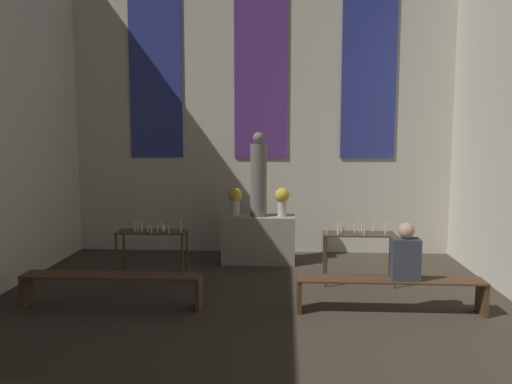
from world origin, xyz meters
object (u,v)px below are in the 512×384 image
at_px(candle_rack_left, 152,238).
at_px(candle_rack_right, 359,241).
at_px(flower_vase_right, 282,199).
at_px(pew_back_right, 390,287).
at_px(statue, 259,177).
at_px(pew_back_left, 112,282).
at_px(person_seated, 406,254).
at_px(altar, 258,239).
at_px(flower_vase_left, 235,199).

height_order(candle_rack_left, candle_rack_right, candle_rack_right).
xyz_separation_m(flower_vase_right, pew_back_right, (1.45, -2.52, -0.84)).
relative_size(statue, candle_rack_left, 1.37).
xyz_separation_m(pew_back_left, person_seated, (3.96, -0.00, 0.45)).
distance_m(candle_rack_right, pew_back_left, 3.77).
bearing_deg(candle_rack_right, pew_back_right, -79.39).
relative_size(candle_rack_left, pew_back_right, 0.45).
height_order(statue, pew_back_right, statue).
relative_size(statue, flower_vase_right, 2.94).
bearing_deg(candle_rack_right, person_seated, -71.37).
distance_m(flower_vase_right, candle_rack_right, 1.82).
xyz_separation_m(altar, flower_vase_right, (0.43, 0.00, 0.75)).
bearing_deg(altar, pew_back_right, -53.22).
bearing_deg(person_seated, pew_back_left, 180.00).
bearing_deg(flower_vase_left, person_seated, -45.17).
bearing_deg(candle_rack_right, candle_rack_left, -179.92).
height_order(flower_vase_right, candle_rack_right, flower_vase_right).
height_order(statue, flower_vase_left, statue).
height_order(flower_vase_left, pew_back_right, flower_vase_left).
height_order(flower_vase_left, pew_back_left, flower_vase_left).
distance_m(flower_vase_left, pew_back_left, 3.03).
distance_m(altar, statue, 1.15).
bearing_deg(statue, candle_rack_left, -142.49).
distance_m(statue, person_seated, 3.36).
height_order(altar, candle_rack_right, candle_rack_right).
relative_size(candle_rack_left, person_seated, 1.47).
height_order(candle_rack_left, pew_back_left, candle_rack_left).
height_order(altar, statue, statue).
xyz_separation_m(statue, person_seated, (2.07, -2.52, -0.79)).
bearing_deg(flower_vase_left, statue, 0.00).
relative_size(candle_rack_right, pew_back_left, 0.45).
height_order(pew_back_left, pew_back_right, same).
bearing_deg(flower_vase_left, flower_vase_right, 0.00).
xyz_separation_m(flower_vase_left, candle_rack_left, (-1.22, -1.27, -0.49)).
relative_size(altar, statue, 0.87).
bearing_deg(flower_vase_right, altar, 180.00).
distance_m(altar, candle_rack_left, 2.10).
distance_m(altar, pew_back_right, 3.15).
relative_size(pew_back_right, person_seated, 3.24).
distance_m(flower_vase_left, candle_rack_right, 2.48).
relative_size(flower_vase_left, pew_back_right, 0.21).
bearing_deg(person_seated, pew_back_right, 180.00).
distance_m(altar, pew_back_left, 3.15).
height_order(pew_back_right, person_seated, person_seated).
bearing_deg(candle_rack_left, altar, 37.51).
xyz_separation_m(pew_back_left, pew_back_right, (3.77, 0.00, 0.00)).
distance_m(statue, flower_vase_right, 0.59).
bearing_deg(pew_back_right, person_seated, -0.00).
bearing_deg(statue, altar, 0.00).
distance_m(flower_vase_left, pew_back_right, 3.53).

